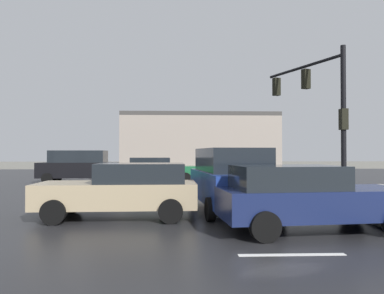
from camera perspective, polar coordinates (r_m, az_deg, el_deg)
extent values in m
plane|color=slate|center=(20.94, 3.55, -6.12)|extent=(120.00, 120.00, 0.00)
cube|color=#232326|center=(20.94, 3.55, -6.09)|extent=(44.00, 44.00, 0.02)
cube|color=white|center=(18.28, 20.77, -6.29)|extent=(4.00, 1.60, 0.06)
cube|color=silver|center=(7.31, 15.21, -15.78)|extent=(2.00, 0.15, 0.01)
cube|color=silver|center=(11.11, 8.88, -10.64)|extent=(2.00, 0.15, 0.01)
cube|color=silver|center=(15.01, 5.90, -8.10)|extent=(2.00, 0.15, 0.01)
cube|color=silver|center=(18.96, 4.16, -6.60)|extent=(2.00, 0.15, 0.01)
cube|color=silver|center=(22.92, 3.03, -5.61)|extent=(2.00, 0.15, 0.01)
cube|color=silver|center=(26.89, 2.24, -4.91)|extent=(2.00, 0.15, 0.01)
cube|color=silver|center=(30.87, 1.65, -4.39)|extent=(2.00, 0.15, 0.01)
cube|color=silver|center=(34.86, 1.20, -3.99)|extent=(2.00, 0.15, 0.01)
cube|color=silver|center=(38.85, 0.84, -3.68)|extent=(2.00, 0.15, 0.01)
cube|color=silver|center=(22.27, -23.13, -5.68)|extent=(0.15, 2.00, 0.01)
cube|color=silver|center=(21.19, -12.91, -5.97)|extent=(0.15, 2.00, 0.01)
cube|color=silver|center=(20.83, -1.97, -6.08)|extent=(0.15, 2.00, 0.01)
cube|color=silver|center=(21.23, 8.95, -5.98)|extent=(0.15, 2.00, 0.01)
cube|color=silver|center=(22.35, 19.11, -5.68)|extent=(0.15, 2.00, 0.01)
cube|color=silver|center=(17.76, 16.29, -6.95)|extent=(0.45, 7.00, 0.01)
cylinder|color=black|center=(17.08, 22.38, 3.95)|extent=(0.22, 0.22, 6.38)
cylinder|color=black|center=(19.35, 16.68, 11.72)|extent=(2.04, 4.84, 0.14)
cube|color=black|center=(19.03, 17.20, 10.01)|extent=(0.44, 0.39, 0.95)
sphere|color=#19D833|center=(19.21, 16.88, 10.78)|extent=(0.20, 0.20, 0.20)
cube|color=black|center=(20.80, 12.94, 9.06)|extent=(0.44, 0.39, 0.95)
sphere|color=#19D833|center=(20.98, 12.67, 9.76)|extent=(0.20, 0.20, 0.20)
cube|color=black|center=(17.08, 22.38, 3.99)|extent=(0.28, 0.36, 0.90)
cube|color=gray|center=(47.59, 1.15, 0.64)|extent=(19.34, 8.00, 6.36)
cube|color=#3F3D3A|center=(47.80, 1.14, 4.75)|extent=(19.34, 8.00, 0.50)
cube|color=slate|center=(28.28, 5.83, -3.34)|extent=(4.56, 1.96, 0.70)
cube|color=black|center=(28.15, 4.48, -2.08)|extent=(2.53, 1.75, 0.55)
cylinder|color=black|center=(29.49, 8.46, -3.91)|extent=(0.67, 0.24, 0.66)
cylinder|color=black|center=(27.74, 9.29, -4.10)|extent=(0.67, 0.24, 0.66)
cylinder|color=black|center=(28.96, 2.53, -3.98)|extent=(0.67, 0.24, 0.66)
cylinder|color=black|center=(27.18, 2.99, -4.18)|extent=(0.67, 0.24, 0.66)
sphere|color=white|center=(29.31, 9.87, -3.24)|extent=(0.18, 0.18, 0.18)
sphere|color=white|center=(28.20, 10.45, -3.33)|extent=(0.18, 0.18, 0.18)
cube|color=#141E47|center=(9.42, 18.31, -8.21)|extent=(4.66, 2.25, 0.70)
cube|color=black|center=(9.08, 14.46, -4.54)|extent=(2.63, 1.90, 0.55)
cylinder|color=black|center=(10.98, 23.44, -8.97)|extent=(0.68, 0.29, 0.66)
cylinder|color=black|center=(9.76, 7.70, -10.06)|extent=(0.68, 0.29, 0.66)
cylinder|color=black|center=(8.07, 11.27, -12.00)|extent=(0.68, 0.29, 0.66)
sphere|color=white|center=(11.04, 27.31, -7.07)|extent=(0.18, 0.18, 0.18)
cube|color=white|center=(32.07, -17.56, -3.01)|extent=(4.68, 2.32, 0.70)
cube|color=black|center=(32.16, -18.74, -1.89)|extent=(2.65, 1.94, 0.55)
cylinder|color=black|center=(32.79, -14.68, -3.59)|extent=(0.68, 0.30, 0.66)
cylinder|color=black|center=(31.01, -15.00, -3.74)|extent=(0.68, 0.30, 0.66)
cylinder|color=black|center=(33.23, -19.95, -3.53)|extent=(0.68, 0.30, 0.66)
cylinder|color=black|center=(31.47, -20.56, -3.68)|extent=(0.68, 0.30, 0.66)
sphere|color=white|center=(32.40, -13.55, -3.01)|extent=(0.18, 0.18, 0.18)
sphere|color=white|center=(31.25, -13.71, -3.08)|extent=(0.18, 0.18, 0.18)
cube|color=#195933|center=(23.69, -4.92, -3.81)|extent=(4.64, 2.18, 0.70)
cube|color=black|center=(23.65, -6.55, -2.30)|extent=(2.61, 1.86, 0.55)
cylinder|color=black|center=(24.71, -1.45, -4.51)|extent=(0.68, 0.28, 0.66)
cylinder|color=black|center=(22.93, -0.99, -4.79)|extent=(0.68, 0.28, 0.66)
cylinder|color=black|center=(24.59, -8.58, -4.52)|extent=(0.68, 0.28, 0.66)
cylinder|color=black|center=(22.80, -8.68, -4.80)|extent=(0.68, 0.28, 0.66)
sphere|color=white|center=(24.45, 0.20, -3.73)|extent=(0.18, 0.18, 0.18)
sphere|color=white|center=(23.31, 0.57, -3.86)|extent=(0.18, 0.18, 0.18)
cube|color=black|center=(24.37, -17.12, -3.40)|extent=(4.82, 2.00, 0.95)
cube|color=black|center=(24.34, -17.11, -1.40)|extent=(3.38, 1.83, 0.75)
cylinder|color=black|center=(25.00, -12.93, -4.44)|extent=(0.66, 0.23, 0.66)
cylinder|color=black|center=(23.09, -13.78, -4.74)|extent=(0.66, 0.23, 0.66)
cylinder|color=black|center=(25.77, -20.12, -4.30)|extent=(0.66, 0.23, 0.66)
cylinder|color=black|center=(23.92, -21.51, -4.57)|extent=(0.66, 0.23, 0.66)
sphere|color=white|center=(24.52, -11.42, -3.41)|extent=(0.18, 0.18, 0.18)
sphere|color=white|center=(23.28, -11.88, -3.54)|extent=(0.18, 0.18, 0.18)
cube|color=navy|center=(12.03, 5.97, -6.05)|extent=(2.41, 4.97, 0.95)
cube|color=black|center=(11.98, 5.97, -2.00)|extent=(2.12, 3.52, 0.75)
cylinder|color=black|center=(13.49, 0.23, -7.52)|extent=(0.28, 0.68, 0.66)
cylinder|color=black|center=(13.90, 8.28, -7.32)|extent=(0.28, 0.68, 0.66)
cylinder|color=black|center=(10.29, 2.85, -9.59)|extent=(0.28, 0.68, 0.66)
cylinder|color=black|center=(10.83, 13.17, -9.14)|extent=(0.28, 0.68, 0.66)
sphere|color=white|center=(14.20, 1.22, -5.26)|extent=(0.18, 0.18, 0.18)
sphere|color=white|center=(14.45, 6.14, -5.18)|extent=(0.18, 0.18, 0.18)
cube|color=tan|center=(10.92, -11.46, -7.22)|extent=(4.54, 1.89, 0.70)
cube|color=black|center=(10.79, -7.89, -3.97)|extent=(2.51, 1.71, 0.55)
cylinder|color=black|center=(10.42, -20.65, -9.43)|extent=(0.66, 0.23, 0.66)
cylinder|color=black|center=(12.13, -18.12, -8.22)|extent=(0.66, 0.23, 0.66)
cylinder|color=black|center=(9.97, -3.33, -9.88)|extent=(0.66, 0.23, 0.66)
cylinder|color=black|center=(11.75, -3.35, -8.51)|extent=(0.66, 0.23, 0.66)
sphere|color=white|center=(10.89, -23.53, -7.18)|extent=(0.18, 0.18, 0.18)
sphere|color=white|center=(11.97, -21.63, -6.62)|extent=(0.18, 0.18, 0.18)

